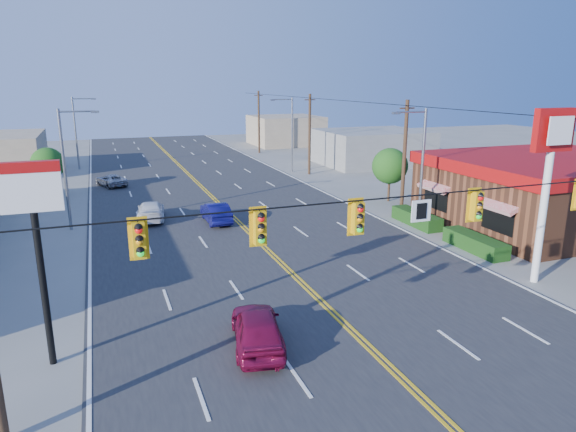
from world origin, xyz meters
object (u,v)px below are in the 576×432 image
object	(u,v)px
kfc_pylon	(550,161)
car_magenta	(257,329)
car_silver	(111,181)
car_blue	(216,213)
kfc	(547,191)
pizza_hut_sign	(35,222)
car_white	(151,211)
signal_span	(386,231)

from	to	relation	value
kfc_pylon	car_magenta	world-z (taller)	kfc_pylon
kfc_pylon	car_silver	xyz separation A→B (m)	(-18.94, 32.39, -5.49)
kfc_pylon	car_blue	distance (m)	21.23
kfc_pylon	kfc	bearing A→B (deg)	41.95
pizza_hut_sign	car_blue	xyz separation A→B (m)	(9.55, 16.34, -4.49)
car_white	signal_span	bearing A→B (deg)	110.93
kfc	car_silver	distance (m)	37.06
car_magenta	car_white	xyz separation A→B (m)	(-1.81, 20.04, -0.09)
car_silver	kfc_pylon	bearing A→B (deg)	99.59
kfc	car_white	bearing A→B (deg)	157.57
kfc	pizza_hut_sign	bearing A→B (deg)	-165.48
car_white	car_magenta	bearing A→B (deg)	102.23
pizza_hut_sign	car_magenta	distance (m)	8.52
kfc	car_white	distance (m)	27.73
signal_span	kfc	xyz separation A→B (m)	(20.02, 12.00, -2.51)
signal_span	pizza_hut_sign	xyz separation A→B (m)	(-10.88, 4.00, 0.30)
signal_span	car_silver	world-z (taller)	signal_span
car_magenta	kfc_pylon	bearing A→B (deg)	-163.27
signal_span	kfc_pylon	world-z (taller)	signal_span
signal_span	car_blue	distance (m)	20.81
signal_span	kfc_pylon	bearing A→B (deg)	19.78
car_white	car_silver	size ratio (longest dim) A/B	1.13
kfc	car_magenta	distance (m)	25.64
signal_span	kfc_pylon	size ratio (longest dim) A/B	2.86
car_magenta	car_white	size ratio (longest dim) A/B	0.97
kfc	car_magenta	world-z (taller)	kfc
car_white	kfc_pylon	bearing A→B (deg)	139.03
kfc	kfc_pylon	world-z (taller)	kfc_pylon
pizza_hut_sign	car_silver	size ratio (longest dim) A/B	1.71
kfc	kfc_pylon	size ratio (longest dim) A/B	1.92
kfc	car_silver	world-z (taller)	kfc
signal_span	pizza_hut_sign	world-z (taller)	signal_span
signal_span	car_white	bearing A→B (deg)	103.85
signal_span	car_magenta	distance (m)	6.13
pizza_hut_sign	car_blue	size ratio (longest dim) A/B	1.62
kfc_pylon	car_white	size ratio (longest dim) A/B	1.88
kfc	signal_span	bearing A→B (deg)	-149.06
kfc_pylon	car_magenta	distance (m)	15.86
kfc_pylon	pizza_hut_sign	distance (m)	22.02
kfc	car_white	xyz separation A→B (m)	(-25.58, 10.56, -1.72)
car_blue	kfc	bearing A→B (deg)	158.58
signal_span	kfc_pylon	distance (m)	11.87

